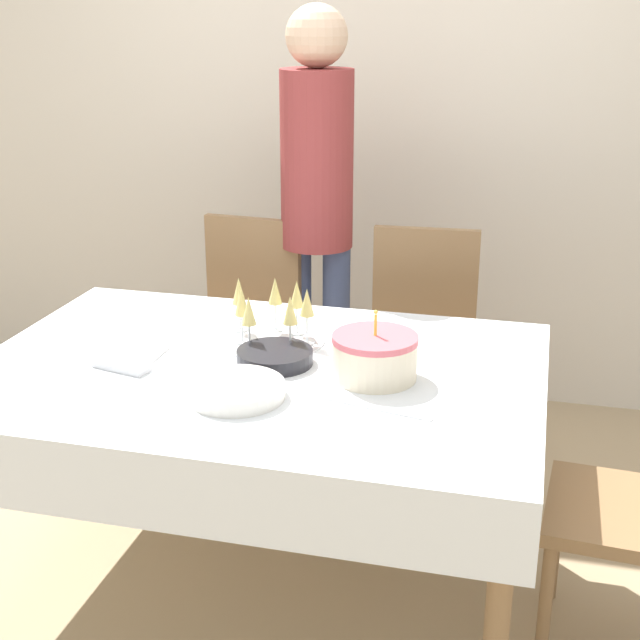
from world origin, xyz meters
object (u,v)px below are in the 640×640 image
object	(u,v)px
champagne_tray	(271,316)
birthday_cake	(375,357)
plate_stack_dessert	(275,357)
dining_chair_far_right	(421,346)
plate_stack_main	(236,390)
dining_chair_far_left	(244,330)
person_standing	(317,191)

from	to	relation	value
champagne_tray	birthday_cake	bearing A→B (deg)	-28.72
plate_stack_dessert	birthday_cake	bearing A→B (deg)	-5.98
champagne_tray	plate_stack_dessert	size ratio (longest dim) A/B	1.51
dining_chair_far_right	plate_stack_main	xyz separation A→B (m)	(-0.34, -1.11, 0.26)
champagne_tray	dining_chair_far_right	bearing A→B (deg)	61.65
dining_chair_far_left	person_standing	world-z (taller)	person_standing
birthday_cake	plate_stack_main	size ratio (longest dim) A/B	0.92
dining_chair_far_left	champagne_tray	distance (m)	0.83
person_standing	birthday_cake	bearing A→B (deg)	-67.29
dining_chair_far_left	plate_stack_main	distance (m)	1.19
birthday_cake	plate_stack_main	world-z (taller)	birthday_cake
birthday_cake	person_standing	xyz separation A→B (m)	(-0.44, 1.04, 0.24)
birthday_cake	plate_stack_main	bearing A→B (deg)	-146.31
champagne_tray	plate_stack_main	xyz separation A→B (m)	(0.03, -0.42, -0.06)
birthday_cake	plate_stack_dessert	bearing A→B (deg)	174.02
dining_chair_far_right	plate_stack_dessert	xyz separation A→B (m)	(-0.31, -0.86, 0.26)
dining_chair_far_right	birthday_cake	size ratio (longest dim) A/B	4.02
champagne_tray	plate_stack_main	distance (m)	0.42
dining_chair_far_left	birthday_cake	xyz separation A→B (m)	(0.70, -0.89, 0.30)
dining_chair_far_right	plate_stack_main	bearing A→B (deg)	-107.06
birthday_cake	champagne_tray	xyz separation A→B (m)	(-0.36, 0.20, 0.02)
champagne_tray	dining_chair_far_left	bearing A→B (deg)	115.97
birthday_cake	plate_stack_main	xyz separation A→B (m)	(-0.33, -0.22, -0.04)
dining_chair_far_right	birthday_cake	distance (m)	0.94
plate_stack_main	person_standing	distance (m)	1.30
champagne_tray	plate_stack_dessert	distance (m)	0.19
plate_stack_main	champagne_tray	bearing A→B (deg)	94.37
dining_chair_far_left	person_standing	xyz separation A→B (m)	(0.26, 0.15, 0.54)
dining_chair_far_left	dining_chair_far_right	xyz separation A→B (m)	(0.71, 0.00, 0.00)
plate_stack_dessert	plate_stack_main	bearing A→B (deg)	-96.85
birthday_cake	champagne_tray	bearing A→B (deg)	151.28
plate_stack_main	person_standing	world-z (taller)	person_standing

